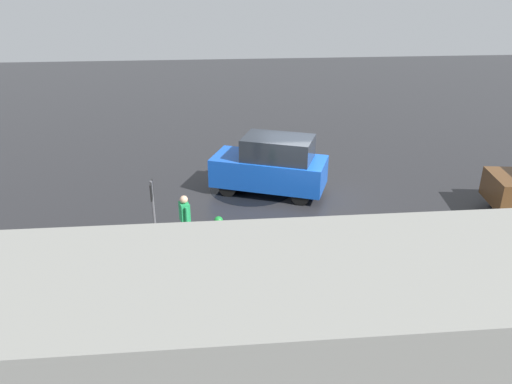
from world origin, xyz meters
The scene contains 8 objects.
ground_plane centered at (0.00, 0.00, 0.00)m, with size 60.00×60.00×0.00m, color black.
kerb_strip centered at (0.00, 4.20, 0.02)m, with size 24.00×3.20×0.04m, color slate.
moving_hatchback centered at (0.95, -0.60, 1.03)m, with size 4.25×3.01×2.06m.
fire_hydrant centered at (2.89, 2.76, 0.40)m, with size 0.42×0.31×0.80m.
pedestrian centered at (3.81, 3.04, 0.96)m, with size 0.33×0.55×1.62m.
metal_railing centered at (-1.25, 6.15, 0.72)m, with size 6.75×0.04×1.05m.
sign_post centered at (4.55, 3.80, 1.58)m, with size 0.07×0.44×2.40m.
puddle_patch centered at (1.63, -0.94, 0.00)m, with size 2.97×2.97×0.01m, color black.
Camera 1 is at (3.00, 15.50, 7.21)m, focal length 35.00 mm.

